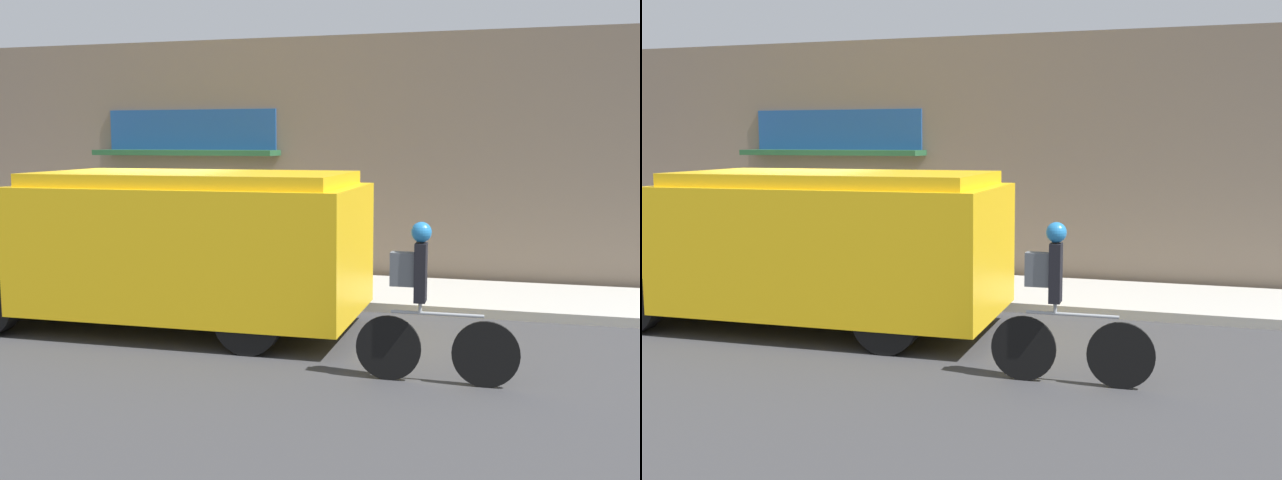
% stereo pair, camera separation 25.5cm
% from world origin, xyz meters
% --- Properties ---
extents(ground_plane, '(70.00, 70.00, 0.00)m').
position_xyz_m(ground_plane, '(0.00, 0.00, 0.00)').
color(ground_plane, '#38383A').
extents(sidewalk, '(28.00, 2.30, 0.14)m').
position_xyz_m(sidewalk, '(0.00, 1.15, 0.07)').
color(sidewalk, '#ADAAA3').
rests_on(sidewalk, ground_plane).
extents(storefront, '(15.96, 0.80, 4.45)m').
position_xyz_m(storefront, '(-0.01, 2.54, 2.23)').
color(storefront, '#756656').
rests_on(storefront, ground_plane).
extents(school_bus, '(5.98, 2.76, 2.15)m').
position_xyz_m(school_bus, '(1.01, -1.62, 1.13)').
color(school_bus, yellow).
rests_on(school_bus, ground_plane).
extents(cyclist, '(1.74, 0.22, 1.73)m').
position_xyz_m(cyclist, '(4.75, -3.11, 0.83)').
color(cyclist, black).
rests_on(cyclist, ground_plane).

